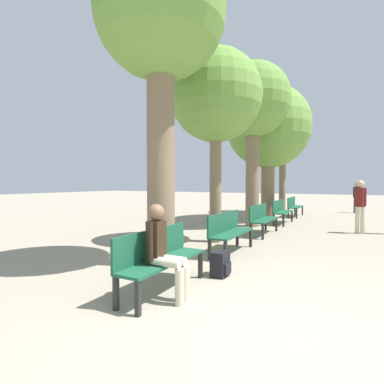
{
  "coord_description": "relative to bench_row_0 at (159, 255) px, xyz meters",
  "views": [
    {
      "loc": [
        0.67,
        -3.15,
        1.59
      ],
      "look_at": [
        -3.5,
        4.48,
        1.31
      ],
      "focal_mm": 28.0,
      "sensor_mm": 36.0,
      "label": 1
    }
  ],
  "objects": [
    {
      "name": "ground_plane",
      "position": [
        1.83,
        -0.43,
        -0.53
      ],
      "size": [
        80.0,
        80.0,
        0.0
      ],
      "primitive_type": "plane",
      "color": "gray"
    },
    {
      "name": "bench_row_0",
      "position": [
        0.0,
        0.0,
        0.0
      ],
      "size": [
        0.44,
        1.72,
        0.9
      ],
      "color": "#195138",
      "rests_on": "ground_plane"
    },
    {
      "name": "bench_row_1",
      "position": [
        0.0,
        2.72,
        0.0
      ],
      "size": [
        0.44,
        1.72,
        0.9
      ],
      "color": "#195138",
      "rests_on": "ground_plane"
    },
    {
      "name": "bench_row_2",
      "position": [
        0.0,
        5.43,
        0.0
      ],
      "size": [
        0.44,
        1.72,
        0.9
      ],
      "color": "#195138",
      "rests_on": "ground_plane"
    },
    {
      "name": "bench_row_3",
      "position": [
        0.0,
        8.15,
        0.0
      ],
      "size": [
        0.44,
        1.72,
        0.9
      ],
      "color": "#195138",
      "rests_on": "ground_plane"
    },
    {
      "name": "bench_row_4",
      "position": [
        0.0,
        10.86,
        0.0
      ],
      "size": [
        0.44,
        1.72,
        0.9
      ],
      "color": "#195138",
      "rests_on": "ground_plane"
    },
    {
      "name": "tree_row_0",
      "position": [
        -0.77,
        1.16,
        4.07
      ],
      "size": [
        2.49,
        2.49,
        6.04
      ],
      "color": "#7A664C",
      "rests_on": "ground_plane"
    },
    {
      "name": "tree_row_1",
      "position": [
        -0.77,
        3.71,
        3.3
      ],
      "size": [
        2.44,
        2.44,
        5.1
      ],
      "color": "#7A664C",
      "rests_on": "ground_plane"
    },
    {
      "name": "tree_row_2",
      "position": [
        -0.77,
        6.95,
        3.9
      ],
      "size": [
        2.67,
        2.67,
        5.89
      ],
      "color": "#7A664C",
      "rests_on": "ground_plane"
    },
    {
      "name": "tree_row_3",
      "position": [
        -0.77,
        9.12,
        3.37
      ],
      "size": [
        3.51,
        3.51,
        5.71
      ],
      "color": "#7A664C",
      "rests_on": "ground_plane"
    },
    {
      "name": "tree_row_4",
      "position": [
        -0.77,
        12.0,
        3.71
      ],
      "size": [
        2.68,
        2.68,
        5.63
      ],
      "color": "#7A664C",
      "rests_on": "ground_plane"
    },
    {
      "name": "person_seated",
      "position": [
        0.23,
        -0.23,
        0.16
      ],
      "size": [
        0.59,
        0.34,
        1.3
      ],
      "color": "beige",
      "rests_on": "ground_plane"
    },
    {
      "name": "backpack",
      "position": [
        0.52,
        1.06,
        -0.33
      ],
      "size": [
        0.28,
        0.34,
        0.42
      ],
      "color": "black",
      "rests_on": "ground_plane"
    },
    {
      "name": "pedestrian_mid",
      "position": [
        2.56,
        14.12,
        0.36
      ],
      "size": [
        0.32,
        0.28,
        1.57
      ],
      "color": "#384260",
      "rests_on": "ground_plane"
    },
    {
      "name": "pedestrian_far",
      "position": [
        2.64,
        7.06,
        0.41
      ],
      "size": [
        0.33,
        0.26,
        1.65
      ],
      "color": "beige",
      "rests_on": "ground_plane"
    }
  ]
}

